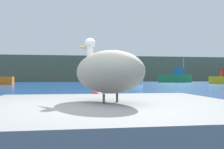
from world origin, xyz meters
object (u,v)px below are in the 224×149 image
object	(u,v)px
fishing_boat_green	(175,77)
fishing_boat_white	(123,77)
pelican	(107,71)
mooring_buoy	(97,99)

from	to	relation	value
fishing_boat_green	fishing_boat_white	world-z (taller)	fishing_boat_green
fishing_boat_white	pelican	bearing A→B (deg)	51.74
fishing_boat_green	fishing_boat_white	xyz separation A→B (m)	(-12.54, -10.01, 0.14)
fishing_boat_white	mooring_buoy	world-z (taller)	fishing_boat_white
pelican	fishing_boat_green	distance (m)	45.22
fishing_boat_green	fishing_boat_white	distance (m)	16.04
fishing_boat_green	mooring_buoy	xyz separation A→B (m)	(-18.45, -35.57, -0.69)
fishing_boat_green	fishing_boat_white	size ratio (longest dim) A/B	0.94
pelican	fishing_boat_white	xyz separation A→B (m)	(6.20, 31.14, -0.07)
fishing_boat_white	mooring_buoy	distance (m)	26.25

